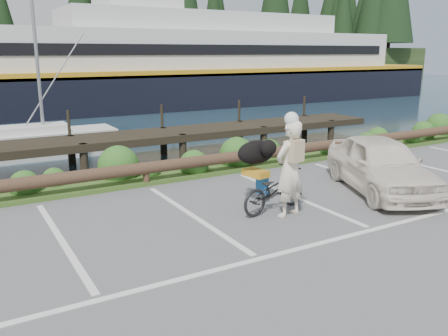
# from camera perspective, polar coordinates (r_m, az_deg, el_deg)

# --- Properties ---
(ground) EXTENTS (72.00, 72.00, 0.00)m
(ground) POSITION_cam_1_polar(r_m,az_deg,el_deg) (8.11, 2.62, -9.88)
(ground) COLOR #545456
(vegetation_strip) EXTENTS (34.00, 1.60, 0.10)m
(vegetation_strip) POSITION_cam_1_polar(r_m,az_deg,el_deg) (12.64, -10.44, -1.12)
(vegetation_strip) COLOR #3D5B21
(vegetation_strip) RESTS_ON ground
(log_rail) EXTENTS (32.00, 0.30, 0.60)m
(log_rail) POSITION_cam_1_polar(r_m,az_deg,el_deg) (12.01, -9.29, -2.10)
(log_rail) COLOR #443021
(log_rail) RESTS_ON ground
(bicycle) EXTENTS (1.82, 0.92, 0.91)m
(bicycle) POSITION_cam_1_polar(r_m,az_deg,el_deg) (9.94, 6.07, -2.64)
(bicycle) COLOR black
(bicycle) RESTS_ON ground
(cyclist) EXTENTS (0.79, 0.59, 1.96)m
(cyclist) POSITION_cam_1_polar(r_m,az_deg,el_deg) (9.54, 7.92, -0.12)
(cyclist) COLOR #EEE3CA
(cyclist) RESTS_ON ground
(dog) EXTENTS (0.59, 0.95, 0.51)m
(dog) POSITION_cam_1_polar(r_m,az_deg,el_deg) (10.14, 3.88, 1.90)
(dog) COLOR black
(dog) RESTS_ON bicycle
(parked_car) EXTENTS (2.96, 4.18, 1.32)m
(parked_car) POSITION_cam_1_polar(r_m,az_deg,el_deg) (11.82, 18.32, 0.42)
(parked_car) COLOR white
(parked_car) RESTS_ON ground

